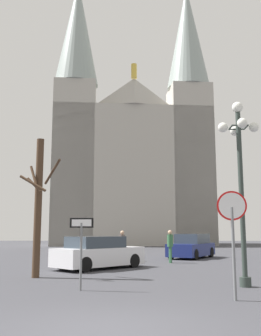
# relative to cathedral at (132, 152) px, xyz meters

# --- Properties ---
(ground_plane) EXTENTS (120.00, 120.00, 0.00)m
(ground_plane) POSITION_rel_cathedral_xyz_m (0.77, -40.74, -11.44)
(ground_plane) COLOR #38383D
(cathedral) EXTENTS (19.96, 12.70, 34.18)m
(cathedral) POSITION_rel_cathedral_xyz_m (0.00, 0.00, 0.00)
(cathedral) COLOR #ADA89E
(cathedral) RESTS_ON ground
(stop_sign) EXTENTS (0.76, 0.13, 2.75)m
(stop_sign) POSITION_rel_cathedral_xyz_m (3.72, -37.67, -9.52)
(stop_sign) COLOR slate
(stop_sign) RESTS_ON ground
(one_way_arrow_sign) EXTENTS (0.71, 0.07, 2.10)m
(one_way_arrow_sign) POSITION_rel_cathedral_xyz_m (-0.42, -36.15, -10.04)
(one_way_arrow_sign) COLOR slate
(one_way_arrow_sign) RESTS_ON ground
(street_lamp) EXTENTS (1.34, 1.34, 5.97)m
(street_lamp) POSITION_rel_cathedral_xyz_m (4.58, -35.25, -7.66)
(street_lamp) COLOR #2D3833
(street_lamp) RESTS_ON ground
(bare_tree) EXTENTS (1.48, 1.50, 5.27)m
(bare_tree) POSITION_rel_cathedral_xyz_m (-2.58, -33.09, -8.71)
(bare_tree) COLOR #473323
(bare_tree) RESTS_ON ground
(parked_car_near_white) EXTENTS (4.22, 4.40, 1.46)m
(parked_car_near_white) POSITION_rel_cathedral_xyz_m (-0.66, -29.59, -10.75)
(parked_car_near_white) COLOR silver
(parked_car_near_white) RESTS_ON ground
(parked_car_far_navy) EXTENTS (3.51, 4.53, 1.52)m
(parked_car_far_navy) POSITION_rel_cathedral_xyz_m (4.50, -22.46, -10.73)
(parked_car_far_navy) COLOR navy
(parked_car_far_navy) RESTS_ON ground
(pedestrian_walking) EXTENTS (0.32, 0.32, 1.72)m
(pedestrian_walking) POSITION_rel_cathedral_xyz_m (0.21, -25.21, -10.39)
(pedestrian_walking) COLOR olive
(pedestrian_walking) RESTS_ON ground
(pedestrian_standing) EXTENTS (0.32, 0.32, 1.74)m
(pedestrian_standing) POSITION_rel_cathedral_xyz_m (2.88, -26.25, -10.38)
(pedestrian_standing) COLOR #33663F
(pedestrian_standing) RESTS_ON ground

